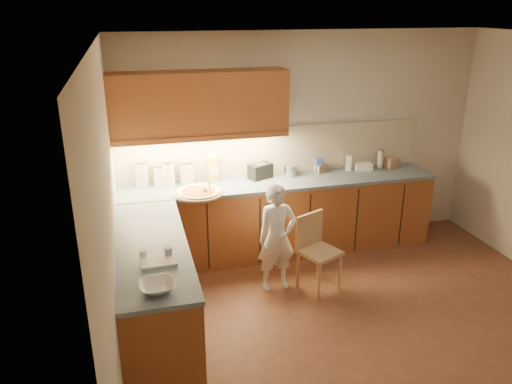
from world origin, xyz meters
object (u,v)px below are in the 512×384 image
toaster (260,171)px  child (277,238)px  pizza_on_board (199,192)px  wooden_chair (315,246)px  oil_jug (213,168)px

toaster → child: bearing=-118.6°
pizza_on_board → child: (0.72, -0.59, -0.36)m
child → wooden_chair: size_ratio=1.42×
wooden_chair → pizza_on_board: bearing=124.1°
wooden_chair → oil_jug: oil_jug is taller
pizza_on_board → toaster: bearing=24.4°
oil_jug → pizza_on_board: bearing=-120.7°
pizza_on_board → child: 0.99m
toaster → oil_jug: bearing=152.7°
wooden_chair → oil_jug: bearing=105.1°
pizza_on_board → wooden_chair: 1.39m
wooden_chair → toaster: size_ratio=2.60×
pizza_on_board → wooden_chair: pizza_on_board is taller
oil_jug → wooden_chair: bearing=-50.6°
child → wooden_chair: 0.42m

